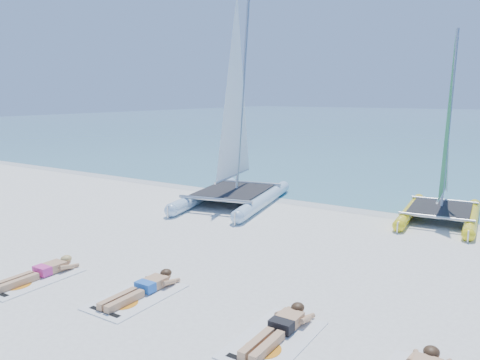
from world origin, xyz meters
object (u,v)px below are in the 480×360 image
(catamaran_yellow, at_px, (446,157))
(towel_b, at_px, (137,297))
(sunbather_a, at_px, (41,271))
(towel_a, at_px, (33,279))
(sunbather_c, at_px, (280,327))
(catamaran_blue, at_px, (235,139))
(sunbather_b, at_px, (144,287))
(towel_c, at_px, (274,339))

(catamaran_yellow, bearing_deg, towel_b, -115.91)
(sunbather_a, distance_m, towel_b, 2.38)
(towel_a, bearing_deg, catamaran_yellow, 58.45)
(catamaran_yellow, relative_size, towel_b, 3.14)
(sunbather_c, bearing_deg, catamaran_blue, 127.83)
(sunbather_b, relative_size, towel_c, 0.93)
(catamaran_yellow, xyz_separation_m, towel_c, (-0.79, -9.18, -1.82))
(catamaran_blue, distance_m, towel_a, 8.21)
(sunbather_a, height_order, sunbather_b, same)
(catamaran_blue, relative_size, sunbather_b, 4.26)
(catamaran_yellow, bearing_deg, towel_c, -99.24)
(sunbather_a, relative_size, sunbather_c, 1.00)
(sunbather_b, bearing_deg, sunbather_a, -166.87)
(towel_b, bearing_deg, catamaran_blue, 110.01)
(catamaran_blue, bearing_deg, sunbather_c, -63.79)
(sunbather_a, relative_size, sunbather_b, 1.00)
(catamaran_yellow, bearing_deg, towel_a, -125.87)
(sunbather_c, bearing_deg, sunbather_a, -173.60)
(sunbather_a, xyz_separation_m, towel_b, (2.35, 0.36, -0.11))
(towel_a, xyz_separation_m, towel_b, (2.35, 0.55, 0.00))
(towel_c, bearing_deg, catamaran_yellow, 85.09)
(towel_c, xyz_separation_m, sunbather_c, (-0.00, 0.19, 0.11))
(catamaran_blue, bearing_deg, towel_c, -64.52)
(towel_b, xyz_separation_m, sunbather_b, (0.00, 0.19, 0.11))
(catamaran_blue, height_order, sunbather_b, catamaran_blue)
(catamaran_blue, height_order, catamaran_yellow, catamaran_blue)
(sunbather_a, bearing_deg, towel_b, 8.61)
(towel_a, relative_size, sunbather_b, 1.07)
(towel_b, height_order, towel_c, same)
(catamaran_blue, distance_m, towel_c, 9.43)
(sunbather_a, height_order, towel_b, sunbather_a)
(sunbather_a, relative_size, towel_c, 0.93)
(towel_a, xyz_separation_m, sunbather_c, (5.20, 0.78, 0.11))
(catamaran_blue, bearing_deg, towel_b, -81.61)
(catamaran_yellow, xyz_separation_m, towel_b, (-3.65, -9.21, -1.82))
(towel_a, distance_m, towel_c, 5.24)
(catamaran_yellow, xyz_separation_m, sunbather_b, (-3.65, -9.02, -1.71))
(towel_a, distance_m, sunbather_a, 0.22)
(towel_b, xyz_separation_m, towel_c, (2.86, 0.04, 0.00))
(sunbather_a, xyz_separation_m, sunbather_c, (5.20, 0.58, 0.00))
(towel_b, bearing_deg, sunbather_c, 4.57)
(sunbather_a, xyz_separation_m, sunbather_b, (2.35, 0.55, 0.00))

